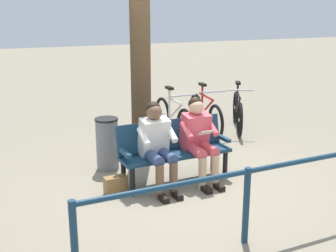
{
  "coord_description": "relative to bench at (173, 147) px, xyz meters",
  "views": [
    {
      "loc": [
        2.34,
        5.33,
        2.5
      ],
      "look_at": [
        0.14,
        -0.42,
        0.75
      ],
      "focal_mm": 47.51,
      "sensor_mm": 36.0,
      "label": 1
    }
  ],
  "objects": [
    {
      "name": "ground_plane",
      "position": [
        -0.15,
        0.2,
        -0.51
      ],
      "size": [
        40.0,
        40.0,
        0.0
      ],
      "primitive_type": "plane",
      "color": "gray"
    },
    {
      "name": "bench",
      "position": [
        0.0,
        0.0,
        0.0
      ],
      "size": [
        1.63,
        0.61,
        0.87
      ],
      "rotation": [
        0.0,
        0.0,
        0.08
      ],
      "color": "navy",
      "rests_on": "ground"
    },
    {
      "name": "person_reading",
      "position": [
        -0.33,
        0.14,
        0.16
      ],
      "size": [
        0.51,
        0.79,
        1.2
      ],
      "rotation": [
        0.0,
        0.0,
        0.08
      ],
      "color": "#D84C59",
      "rests_on": "ground"
    },
    {
      "name": "person_companion",
      "position": [
        0.31,
        0.19,
        0.16
      ],
      "size": [
        0.51,
        0.79,
        1.2
      ],
      "rotation": [
        0.0,
        0.0,
        0.08
      ],
      "color": "white",
      "rests_on": "ground"
    },
    {
      "name": "handbag",
      "position": [
        0.89,
        0.16,
        -0.39
      ],
      "size": [
        0.31,
        0.17,
        0.24
      ],
      "primitive_type": "cube",
      "rotation": [
        0.0,
        0.0,
        0.1
      ],
      "color": "olive",
      "rests_on": "ground"
    },
    {
      "name": "tree_trunk",
      "position": [
        0.12,
        -1.07,
        1.19
      ],
      "size": [
        0.32,
        0.32,
        3.38
      ],
      "primitive_type": "cylinder",
      "color": "#4C3823",
      "rests_on": "ground"
    },
    {
      "name": "litter_bin",
      "position": [
        0.77,
        -0.78,
        -0.11
      ],
      "size": [
        0.35,
        0.35,
        0.8
      ],
      "color": "slate",
      "rests_on": "ground"
    },
    {
      "name": "bicycle_green",
      "position": [
        -2.16,
        -1.97,
        -0.15
      ],
      "size": [
        0.77,
        1.55,
        0.94
      ],
      "rotation": [
        0.0,
        0.0,
        1.14
      ],
      "color": "black",
      "rests_on": "ground"
    },
    {
      "name": "bicycle_black",
      "position": [
        -1.49,
        -2.04,
        -0.15
      ],
      "size": [
        0.48,
        1.68,
        0.94
      ],
      "rotation": [
        0.0,
        0.0,
        1.51
      ],
      "color": "black",
      "rests_on": "ground"
    },
    {
      "name": "bicycle_silver",
      "position": [
        -0.78,
        -1.95,
        -0.15
      ],
      "size": [
        0.48,
        1.68,
        0.94
      ],
      "rotation": [
        0.0,
        0.0,
        1.63
      ],
      "color": "black",
      "rests_on": "ground"
    },
    {
      "name": "railing_fence",
      "position": [
        -0.09,
        1.86,
        0.1
      ],
      "size": [
        3.7,
        0.33,
        0.85
      ],
      "rotation": [
        0.0,
        0.0,
        0.07
      ],
      "color": "navy",
      "rests_on": "ground"
    }
  ]
}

